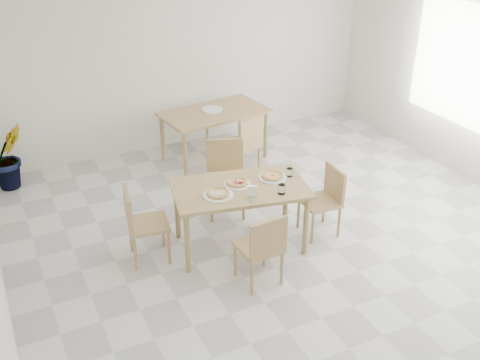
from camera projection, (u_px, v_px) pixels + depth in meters
name	position (u px, v px, depth m)	size (l,w,h in m)	color
main_table	(240.00, 194.00, 6.04)	(1.57, 1.08, 0.75)	tan
chair_south	(263.00, 245.00, 5.52)	(0.42, 0.42, 0.82)	tan
chair_north	(226.00, 171.00, 6.81)	(0.58, 0.58, 0.91)	tan
chair_west	(140.00, 220.00, 5.89)	(0.48, 0.48, 0.85)	tan
chair_east	(326.00, 196.00, 6.40)	(0.42, 0.42, 0.81)	tan
plate_margherita	(272.00, 178.00, 6.17)	(0.31, 0.31, 0.02)	white
plate_mushroom	(218.00, 195.00, 5.83)	(0.32, 0.32, 0.02)	white
plate_pepperoni	(237.00, 184.00, 6.04)	(0.29, 0.29, 0.02)	white
pizza_margherita	(273.00, 176.00, 6.16)	(0.26, 0.26, 0.03)	#F0CC71
pizza_mushroom	(218.00, 193.00, 5.81)	(0.31, 0.31, 0.03)	#F0CC71
pizza_pepperoni	(237.00, 182.00, 6.03)	(0.26, 0.26, 0.03)	#F0CC71
tumbler_a	(282.00, 189.00, 5.85)	(0.08, 0.08, 0.10)	white
tumbler_b	(290.00, 172.00, 6.20)	(0.07, 0.07, 0.09)	white
napkin_holder	(252.00, 191.00, 5.79)	(0.12, 0.10, 0.12)	silver
fork_a	(250.00, 198.00, 5.78)	(0.02, 0.20, 0.01)	silver
fork_b	(208.00, 180.00, 6.14)	(0.01, 0.16, 0.01)	silver
second_table	(214.00, 117.00, 8.02)	(1.56, 1.00, 0.75)	tan
chair_back_s	(244.00, 143.00, 7.56)	(0.58, 0.58, 0.91)	tan
chair_back_n	(187.00, 110.00, 8.62)	(0.51, 0.51, 0.91)	tan
plate_empty	(212.00, 109.00, 8.01)	(0.30, 0.30, 0.02)	white
potted_plant	(8.00, 157.00, 7.38)	(0.48, 0.39, 0.88)	#1E6423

